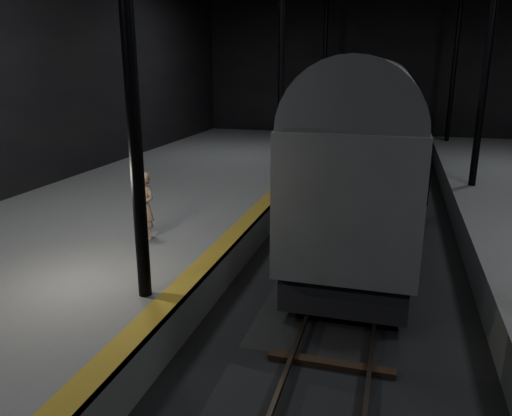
% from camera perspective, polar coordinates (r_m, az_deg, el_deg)
% --- Properties ---
extents(ground, '(44.00, 44.00, 0.00)m').
position_cam_1_polar(ground, '(13.49, 10.79, -8.25)').
color(ground, black).
rests_on(ground, ground).
extents(platform_left, '(9.00, 43.80, 1.00)m').
position_cam_1_polar(platform_left, '(15.68, -17.54, -3.25)').
color(platform_left, '#595856').
rests_on(platform_left, ground).
extents(tactile_strip, '(0.50, 43.80, 0.01)m').
position_cam_1_polar(tactile_strip, '(13.71, -2.64, -3.03)').
color(tactile_strip, brown).
rests_on(tactile_strip, platform_left).
extents(track, '(2.40, 43.00, 0.24)m').
position_cam_1_polar(track, '(13.46, 10.80, -7.99)').
color(track, '#3F3328').
rests_on(track, ground).
extents(train, '(3.12, 20.83, 5.57)m').
position_cam_1_polar(train, '(20.07, 13.33, 8.85)').
color(train, '#9B9EA2').
rests_on(train, ground).
extents(woman, '(0.77, 0.65, 1.79)m').
position_cam_1_polar(woman, '(13.47, -12.61, 0.20)').
color(woman, tan).
rests_on(woman, platform_left).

